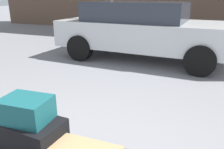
% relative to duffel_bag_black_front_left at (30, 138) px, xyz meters
% --- Properties ---
extents(duffel_bag_black_front_left, '(0.56, 0.35, 0.32)m').
position_rel_duffel_bag_black_front_left_xyz_m(duffel_bag_black_front_left, '(0.00, 0.00, 0.00)').
color(duffel_bag_black_front_left, black).
rests_on(duffel_bag_black_front_left, luggage_cart).
extents(duffel_bag_teal_topmost_pile, '(0.38, 0.30, 0.18)m').
position_rel_duffel_bag_black_front_left_xyz_m(duffel_bag_teal_topmost_pile, '(-0.00, 0.00, 0.25)').
color(duffel_bag_teal_topmost_pile, '#144C51').
rests_on(duffel_bag_teal_topmost_pile, duffel_bag_black_front_left).
extents(parked_car, '(4.37, 2.05, 1.42)m').
position_rel_duffel_bag_black_front_left_xyz_m(parked_car, '(-0.33, 4.53, 0.26)').
color(parked_car, silver).
rests_on(parked_car, ground_plane).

